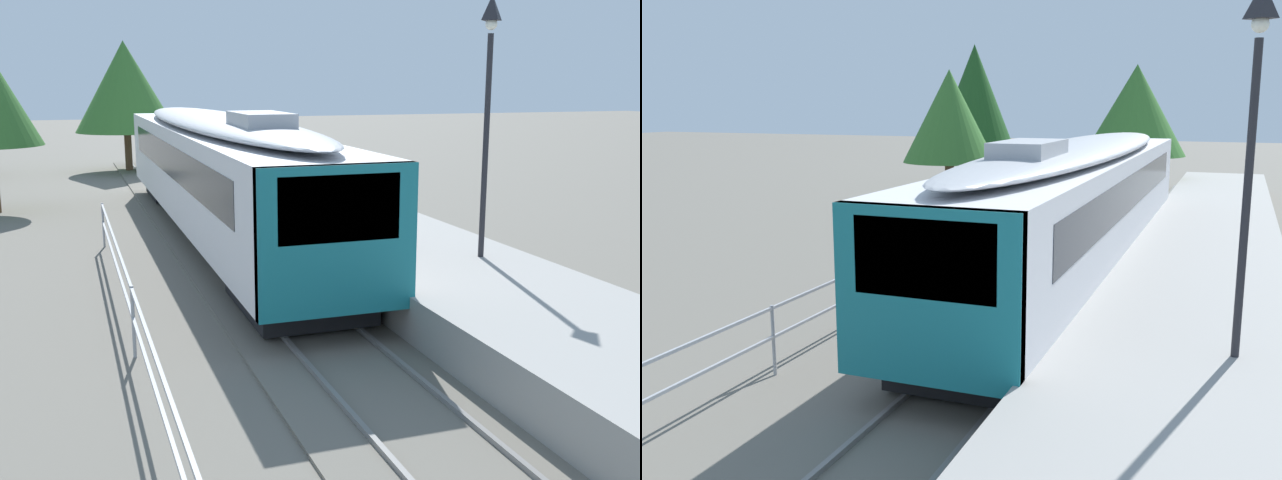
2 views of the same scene
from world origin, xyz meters
TOP-DOWN VIEW (x-y plane):
  - ground_plane at (-3.00, 22.00)m, footprint 160.00×160.00m
  - track_rails at (0.00, 22.00)m, footprint 3.20×60.00m
  - commuter_train at (0.00, 30.06)m, footprint 2.82×20.38m
  - station_platform at (3.25, 22.00)m, footprint 3.90×60.00m
  - platform_lamp_mid_platform at (4.06, 22.25)m, footprint 0.34×0.34m
  - tree_behind_carpark at (-6.60, 36.97)m, footprint 3.62×3.62m
  - tree_behind_station_far at (-1.07, 48.03)m, footprint 5.06×5.06m
  - tree_distant_left at (-9.69, 48.07)m, footprint 4.33×4.33m

SIDE VIEW (x-z plane):
  - ground_plane at x=-3.00m, z-range 0.00..0.00m
  - track_rails at x=0.00m, z-range -0.04..0.10m
  - station_platform at x=3.25m, z-range 0.00..0.90m
  - commuter_train at x=0.00m, z-range 0.28..4.02m
  - tree_behind_carpark at x=-6.60m, z-range 1.16..7.04m
  - tree_behind_station_far at x=-1.07m, z-range 1.00..7.50m
  - platform_lamp_mid_platform at x=4.06m, z-range 1.95..7.30m
  - tree_distant_left at x=-9.69m, z-range 1.12..8.82m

